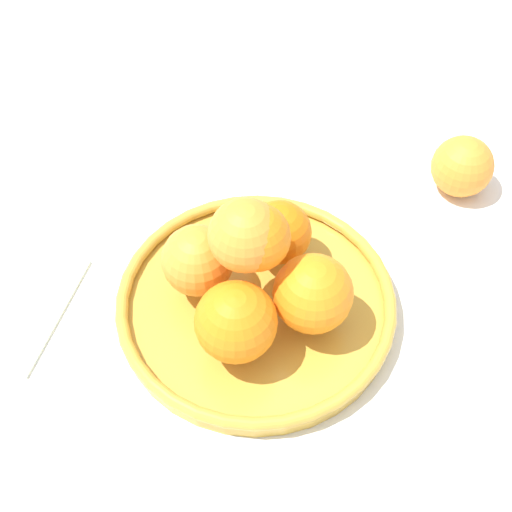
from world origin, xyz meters
TOP-DOWN VIEW (x-y plane):
  - ground_plane at (0.00, 0.00)m, footprint 4.00×4.00m
  - fruit_bowl at (0.00, 0.00)m, footprint 0.30×0.30m
  - orange_pile at (0.00, 0.01)m, footprint 0.20×0.20m
  - stray_orange at (-0.25, -0.19)m, footprint 0.08×0.08m

SIDE VIEW (x-z plane):
  - ground_plane at x=0.00m, z-range 0.00..0.00m
  - fruit_bowl at x=0.00m, z-range 0.00..0.03m
  - stray_orange at x=-0.25m, z-range 0.00..0.08m
  - orange_pile at x=0.00m, z-range 0.02..0.16m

